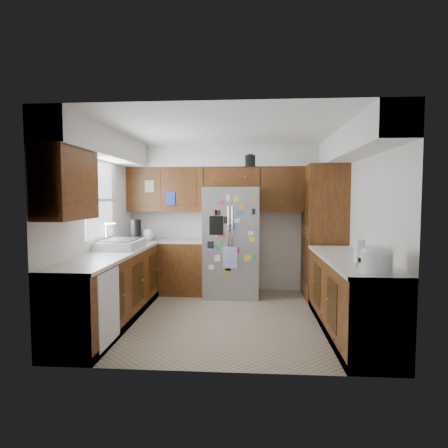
% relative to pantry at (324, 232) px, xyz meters
% --- Properties ---
extents(floor, '(3.60, 3.60, 0.00)m').
position_rel_pantry_xyz_m(floor, '(-1.50, -1.15, -1.07)').
color(floor, tan).
rests_on(floor, ground).
extents(room_shell, '(3.64, 3.24, 2.52)m').
position_rel_pantry_xyz_m(room_shell, '(-1.61, -0.79, 0.75)').
color(room_shell, silver).
rests_on(room_shell, ground).
extents(left_counter_run, '(1.36, 3.20, 0.92)m').
position_rel_pantry_xyz_m(left_counter_run, '(-2.86, -1.12, -0.65)').
color(left_counter_run, '#401E0C').
rests_on(left_counter_run, ground).
extents(right_counter_run, '(0.63, 2.25, 0.92)m').
position_rel_pantry_xyz_m(right_counter_run, '(0.00, -1.62, -0.65)').
color(right_counter_run, '#401E0C').
rests_on(right_counter_run, ground).
extents(pantry, '(0.60, 0.90, 2.15)m').
position_rel_pantry_xyz_m(pantry, '(0.00, 0.00, 0.00)').
color(pantry, '#401E0C').
rests_on(pantry, ground).
extents(fridge, '(0.90, 0.79, 1.80)m').
position_rel_pantry_xyz_m(fridge, '(-1.50, 0.05, -0.17)').
color(fridge, '#9F9FA4').
rests_on(fridge, ground).
extents(bridge_cabinet, '(0.96, 0.34, 0.35)m').
position_rel_pantry_xyz_m(bridge_cabinet, '(-1.50, 0.28, 0.90)').
color(bridge_cabinet, '#401E0C').
rests_on(bridge_cabinet, fridge).
extents(fridge_top_items, '(0.76, 0.31, 0.27)m').
position_rel_pantry_xyz_m(fridge_top_items, '(-1.39, 0.20, 1.20)').
color(fridge_top_items, '#1441BB').
rests_on(fridge_top_items, bridge_cabinet).
extents(sink_assembly, '(0.52, 0.70, 0.37)m').
position_rel_pantry_xyz_m(sink_assembly, '(-3.00, -1.05, -0.09)').
color(sink_assembly, white).
rests_on(sink_assembly, left_counter_run).
extents(left_counter_clutter, '(0.38, 0.82, 0.38)m').
position_rel_pantry_xyz_m(left_counter_clutter, '(-2.94, -0.30, -0.02)').
color(left_counter_clutter, black).
rests_on(left_counter_clutter, left_counter_run).
extents(rice_cooker, '(0.31, 0.30, 0.27)m').
position_rel_pantry_xyz_m(rice_cooker, '(-0.00, -2.53, -0.02)').
color(rice_cooker, white).
rests_on(rice_cooker, right_counter_run).
extents(paper_towel, '(0.11, 0.11, 0.26)m').
position_rel_pantry_xyz_m(paper_towel, '(-0.00, -2.01, -0.03)').
color(paper_towel, white).
rests_on(paper_towel, right_counter_run).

